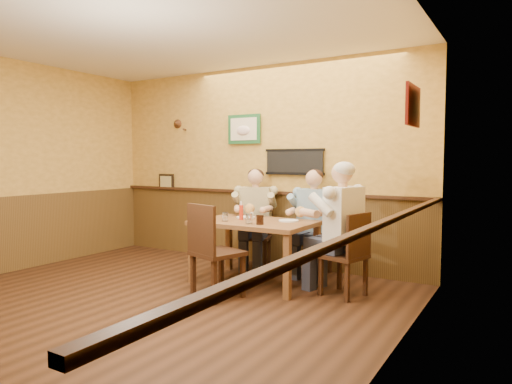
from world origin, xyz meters
TOP-DOWN VIEW (x-y plane):
  - room at (0.13, 0.17)m, footprint 5.02×5.03m
  - dining_table at (0.56, 1.50)m, footprint 1.40×0.90m
  - chair_back_left at (0.14, 2.23)m, footprint 0.50×0.50m
  - chair_back_right at (1.01, 2.25)m, footprint 0.40×0.40m
  - chair_right_end at (1.66, 1.55)m, footprint 0.52×0.52m
  - chair_near_side at (0.52, 0.80)m, footprint 0.59×0.59m
  - diner_tan_shirt at (0.14, 2.23)m, footprint 0.72×0.72m
  - diner_blue_polo at (1.01, 2.25)m, footprint 0.57×0.57m
  - diner_white_elder at (1.66, 1.55)m, footprint 0.74×0.74m
  - water_glass_left at (0.28, 1.29)m, footprint 0.08×0.08m
  - water_glass_mid at (0.63, 1.25)m, footprint 0.09×0.09m
  - cola_tumbler at (0.77, 1.26)m, footprint 0.10×0.10m
  - hot_sauce_bottle at (0.37, 1.50)m, footprint 0.05×0.05m
  - salt_shaker at (0.46, 1.61)m, footprint 0.04×0.04m
  - pepper_shaker at (0.47, 1.56)m, footprint 0.04×0.04m
  - plate_far_left at (0.32, 1.68)m, footprint 0.24×0.24m
  - plate_far_right at (0.92, 1.68)m, footprint 0.27×0.27m

SIDE VIEW (x-z plane):
  - chair_back_right at x=1.01m, z-range 0.00..0.85m
  - chair_back_left at x=0.14m, z-range 0.00..0.85m
  - chair_right_end at x=1.66m, z-range 0.00..0.92m
  - chair_near_side at x=0.52m, z-range 0.00..1.02m
  - diner_blue_polo at x=1.01m, z-range 0.00..1.22m
  - diner_tan_shirt at x=0.14m, z-range 0.00..1.22m
  - diner_white_elder at x=1.66m, z-range 0.00..1.31m
  - dining_table at x=0.56m, z-range 0.28..1.03m
  - plate_far_left at x=0.32m, z-range 0.75..0.77m
  - plate_far_right at x=0.92m, z-range 0.75..0.77m
  - pepper_shaker at x=0.47m, z-range 0.75..0.83m
  - salt_shaker at x=0.46m, z-range 0.75..0.84m
  - water_glass_left at x=0.28m, z-range 0.75..0.86m
  - cola_tumbler at x=0.77m, z-range 0.75..0.86m
  - water_glass_mid at x=0.63m, z-range 0.75..0.86m
  - hot_sauce_bottle at x=0.37m, z-range 0.75..0.95m
  - room at x=0.13m, z-range 0.28..3.09m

